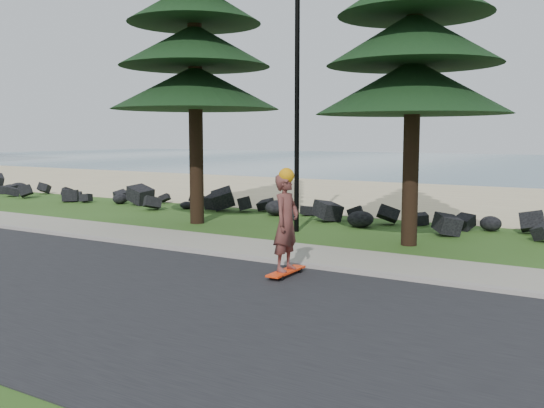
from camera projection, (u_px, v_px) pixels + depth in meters
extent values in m
plane|color=#2D4E18|center=(232.00, 249.00, 14.84)|extent=(160.00, 160.00, 0.00)
cube|color=black|center=(89.00, 288.00, 11.03)|extent=(160.00, 7.00, 0.02)
cube|color=gray|center=(210.00, 253.00, 14.07)|extent=(160.00, 0.20, 0.10)
cube|color=gray|center=(237.00, 246.00, 15.00)|extent=(160.00, 2.00, 0.08)
cube|color=tan|center=(420.00, 197.00, 27.10)|extent=(160.00, 15.00, 0.01)
cube|color=#3F6879|center=(541.00, 164.00, 57.97)|extent=(160.00, 58.00, 0.01)
cylinder|color=black|center=(194.00, 12.00, 18.46)|extent=(0.44, 0.44, 13.00)
cylinder|color=black|center=(415.00, 2.00, 14.70)|extent=(0.40, 0.40, 12.00)
cylinder|color=black|center=(297.00, 92.00, 17.09)|extent=(0.14, 0.14, 8.00)
cube|color=#F6380E|center=(286.00, 271.00, 11.95)|extent=(0.31, 1.15, 0.04)
imported|color=brown|center=(286.00, 222.00, 11.84)|extent=(0.48, 0.71, 1.91)
sphere|color=orange|center=(286.00, 176.00, 11.73)|extent=(0.31, 0.31, 0.31)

